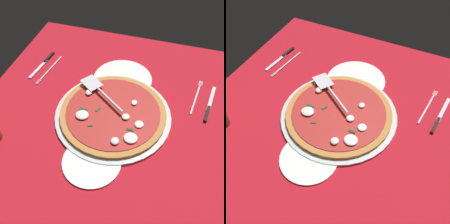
{
  "view_description": "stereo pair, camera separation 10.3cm",
  "coord_description": "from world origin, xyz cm",
  "views": [
    {
      "loc": [
        65.65,
        19.18,
        80.45
      ],
      "look_at": [
        0.88,
        -0.39,
        2.42
      ],
      "focal_mm": 43.01,
      "sensor_mm": 36.0,
      "label": 1
    },
    {
      "loc": [
        61.92,
        28.8,
        80.45
      ],
      "look_at": [
        0.88,
        -0.39,
        2.42
      ],
      "focal_mm": 43.01,
      "sensor_mm": 36.0,
      "label": 2
    }
  ],
  "objects": [
    {
      "name": "pizza",
      "position": [
        1.09,
        -0.37,
        2.24
      ],
      "size": [
        40.99,
        40.99,
        2.97
      ],
      "color": "#BE7B3A",
      "rests_on": "pizza_pan"
    },
    {
      "name": "place_setting_near",
      "position": [
        -18.74,
        -37.95,
        0.46
      ],
      "size": [
        22.69,
        13.41,
        1.4
      ],
      "rotation": [
        0.0,
        0.0,
        -0.13
      ],
      "color": "white",
      "rests_on": "ground_plane"
    },
    {
      "name": "dinner_plate_left",
      "position": [
        -20.36,
        -1.93,
        0.6
      ],
      "size": [
        25.7,
        25.7,
        1.0
      ],
      "primitive_type": "cylinder",
      "color": "white",
      "rests_on": "ground_plane"
    },
    {
      "name": "ground_plane",
      "position": [
        0.0,
        0.0,
        -0.4
      ],
      "size": [
        108.51,
        108.51,
        0.8
      ],
      "primitive_type": "cube",
      "color": "#B21622"
    },
    {
      "name": "pizza_pan",
      "position": [
        0.88,
        -0.39,
        0.76
      ],
      "size": [
        44.99,
        44.99,
        1.32
      ],
      "primitive_type": "cylinder",
      "color": "silver",
      "rests_on": "ground_plane"
    },
    {
      "name": "checker_pattern",
      "position": [
        -0.0,
        -0.0,
        0.05
      ],
      "size": [
        108.51,
        108.51,
        0.1
      ],
      "color": "silver",
      "rests_on": "ground_plane"
    },
    {
      "name": "place_setting_far",
      "position": [
        -16.48,
        33.07,
        0.46
      ],
      "size": [
        22.93,
        15.17,
        1.4
      ],
      "rotation": [
        0.0,
        0.0,
        3.02
      ],
      "color": "white",
      "rests_on": "ground_plane"
    },
    {
      "name": "dinner_plate_right",
      "position": [
        22.76,
        -0.96,
        0.6
      ],
      "size": [
        20.25,
        20.25,
        1.0
      ],
      "primitive_type": "cylinder",
      "color": "white",
      "rests_on": "ground_plane"
    },
    {
      "name": "pizza_server",
      "position": [
        -6.5,
        -7.51,
        4.72
      ],
      "size": [
        17.32,
        22.04,
        1.0
      ],
      "rotation": [
        0.0,
        0.0,
        4.09
      ],
      "color": "silver",
      "rests_on": "pizza"
    }
  ]
}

